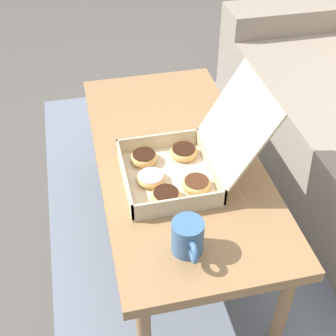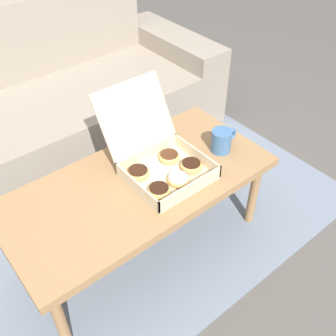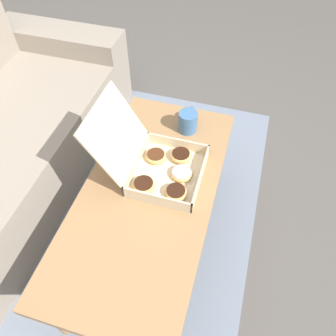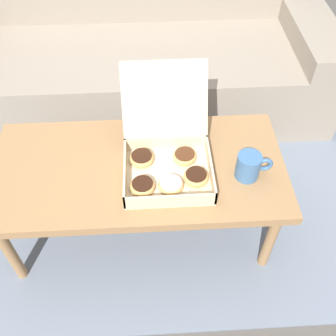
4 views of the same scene
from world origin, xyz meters
name	(u,v)px [view 4 (image 4 of 4)]	position (x,y,z in m)	size (l,w,h in m)	color
ground_plane	(143,198)	(0.00, 0.00, 0.00)	(12.00, 12.00, 0.00)	#514C47
area_rug	(142,155)	(0.00, 0.30, 0.01)	(2.34, 1.98, 0.01)	slate
couch	(138,57)	(0.00, 0.84, 0.29)	(2.22, 0.88, 0.87)	gray
coffee_table	(139,173)	(0.00, -0.17, 0.40)	(1.20, 0.57, 0.44)	#997047
pastry_box	(167,158)	(0.12, -0.19, 0.50)	(0.34, 0.46, 0.34)	beige
coffee_mug	(249,166)	(0.43, -0.24, 0.50)	(0.14, 0.09, 0.11)	#3D6693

